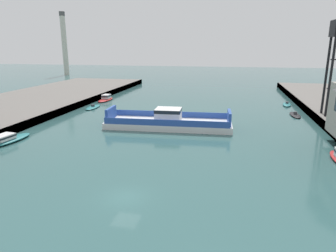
{
  "coord_description": "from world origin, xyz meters",
  "views": [
    {
      "loc": [
        9.5,
        -24.84,
        14.08
      ],
      "look_at": [
        0.0,
        19.84,
        2.0
      ],
      "focal_mm": 32.13,
      "sensor_mm": 36.0,
      "label": 1
    }
  ],
  "objects": [
    {
      "name": "chain_ferry",
      "position": [
        -1.34,
        26.45,
        1.05
      ],
      "size": [
        22.81,
        8.27,
        3.44
      ],
      "color": "silver",
      "rests_on": "ground"
    },
    {
      "name": "ground_plane",
      "position": [
        0.0,
        0.0,
        0.0
      ],
      "size": [
        400.0,
        400.0,
        0.0
      ],
      "primitive_type": "plane",
      "color": "#335B5B"
    },
    {
      "name": "moored_boat_mid_right",
      "position": [
        22.88,
        41.12,
        0.19
      ],
      "size": [
        2.0,
        6.36,
        0.86
      ],
      "color": "black",
      "rests_on": "ground"
    },
    {
      "name": "moored_boat_far_left",
      "position": [
        -22.52,
        40.0,
        0.19
      ],
      "size": [
        2.6,
        6.93,
        0.87
      ],
      "color": "#237075",
      "rests_on": "ground"
    },
    {
      "name": "moored_boat_mid_left",
      "position": [
        23.11,
        53.03,
        0.24
      ],
      "size": [
        2.74,
        5.99,
        0.95
      ],
      "color": "#237075",
      "rests_on": "ground"
    },
    {
      "name": "smokestack_distant_a",
      "position": [
        -73.9,
        117.1,
        16.39
      ],
      "size": [
        2.73,
        2.73,
        30.76
      ],
      "color": "beige",
      "rests_on": "ground"
    },
    {
      "name": "moored_boat_upstream_b",
      "position": [
        -23.41,
        12.47,
        0.51
      ],
      "size": [
        3.78,
        8.67,
        1.38
      ],
      "color": "#237075",
      "rests_on": "ground"
    },
    {
      "name": "moored_boat_near_left",
      "position": [
        -23.59,
        50.09,
        0.6
      ],
      "size": [
        2.67,
        7.42,
        1.6
      ],
      "color": "red",
      "rests_on": "ground"
    }
  ]
}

